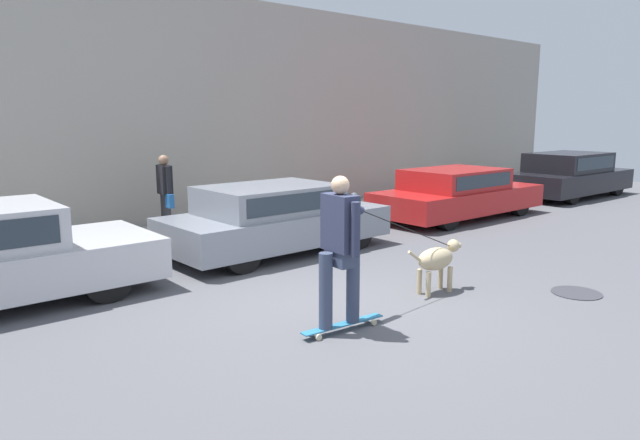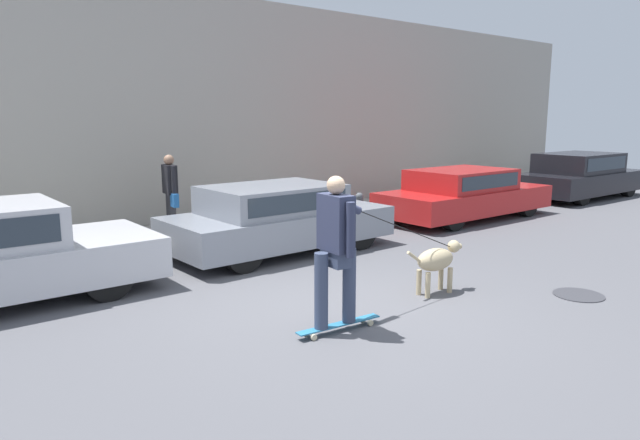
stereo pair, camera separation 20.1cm
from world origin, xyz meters
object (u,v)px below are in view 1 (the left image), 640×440
dog (437,260)px  pedestrian_with_bag (165,190)px  parked_car_1 (274,219)px  fire_hydrant (354,209)px  parked_car_2 (457,194)px  skateboarder (341,245)px  parked_car_3 (569,175)px

dog → pedestrian_with_bag: (-1.23, 5.68, 0.50)m
parked_car_1 → fire_hydrant: parked_car_1 is taller
parked_car_2 → dog: 6.05m
parked_car_2 → skateboarder: 7.89m
skateboarder → parked_car_1: bearing=69.9°
parked_car_1 → dog: parked_car_1 is taller
parked_car_3 → skateboarder: 13.05m
parked_car_1 → dog: size_ratio=4.04×
parked_car_1 → dog: bearing=-85.4°
parked_car_2 → dog: parked_car_2 is taller
parked_car_2 → skateboarder: (-7.03, -3.55, 0.42)m
parked_car_1 → parked_car_3: 10.87m
fire_hydrant → pedestrian_with_bag: bearing=157.1°
parked_car_1 → fire_hydrant: bearing=15.8°
pedestrian_with_bag → fire_hydrant: bearing=164.5°
dog → pedestrian_with_bag: 5.83m
fire_hydrant → parked_car_3: bearing=-5.6°
parked_car_2 → fire_hydrant: parked_car_2 is taller
parked_car_2 → pedestrian_with_bag: pedestrian_with_bag is taller
parked_car_1 → pedestrian_with_bag: size_ratio=2.62×
parked_car_3 → parked_car_2: bearing=-179.1°
parked_car_3 → pedestrian_with_bag: bearing=169.7°
parked_car_1 → pedestrian_with_bag: pedestrian_with_bag is taller
parked_car_1 → dog: (0.30, -3.34, -0.14)m
parked_car_3 → fire_hydrant: (-8.15, 0.80, -0.25)m
pedestrian_with_bag → fire_hydrant: pedestrian_with_bag is taller
parked_car_1 → fire_hydrant: size_ratio=5.31×
parked_car_3 → skateboarder: (-12.55, -3.55, 0.35)m
parked_car_1 → parked_car_3: size_ratio=0.90×
pedestrian_with_bag → parked_car_2: bearing=166.9°
parked_car_2 → pedestrian_with_bag: bearing=160.0°
parked_car_3 → fire_hydrant: 8.19m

